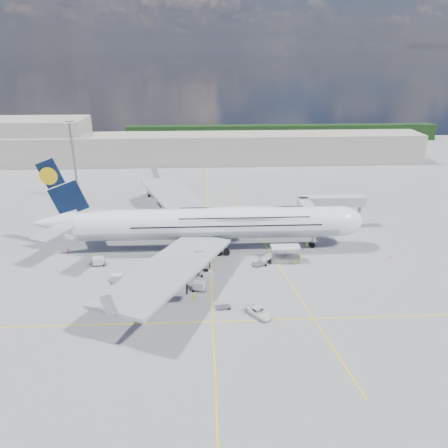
{
  "coord_description": "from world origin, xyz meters",
  "views": [
    {
      "loc": [
        -1.16,
        -85.57,
        45.57
      ],
      "look_at": [
        3.34,
        8.0,
        7.37
      ],
      "focal_mm": 35.0,
      "sensor_mm": 36.0,
      "label": 1
    }
  ],
  "objects_px": {
    "airliner": "(211,223)",
    "baggage_tug": "(206,273)",
    "dolly_back": "(98,261)",
    "dolly_nose_near": "(259,264)",
    "catering_truck_inner": "(176,214)",
    "catering_truck_outer": "(156,193)",
    "cone_wing_right_inner": "(202,266)",
    "cone_nose": "(390,256)",
    "cone_wing_right_outer": "(166,286)",
    "cargo_loader": "(284,256)",
    "cone_wing_left_inner": "(207,233)",
    "light_mast": "(74,162)",
    "crew_loader": "(295,262)",
    "cone_wing_left_outer": "(188,211)",
    "dolly_row_a": "(117,278)",
    "service_van": "(259,312)",
    "crew_wing": "(177,289)",
    "dolly_row_b": "(137,283)",
    "cone_tail": "(68,249)",
    "crew_tug": "(194,298)",
    "crew_nose": "(307,244)",
    "jet_bridge": "(322,205)",
    "dolly_row_c": "(199,286)",
    "crew_van": "(300,258)",
    "dolly_nose_far": "(223,307)"
  },
  "relations": [
    {
      "from": "crew_tug",
      "to": "dolly_row_a",
      "type": "bearing_deg",
      "value": 171.06
    },
    {
      "from": "dolly_nose_near",
      "to": "baggage_tug",
      "type": "relative_size",
      "value": 1.33
    },
    {
      "from": "cone_wing_left_inner",
      "to": "cone_wing_right_outer",
      "type": "height_order",
      "value": "cone_wing_right_outer"
    },
    {
      "from": "crew_van",
      "to": "cone_tail",
      "type": "height_order",
      "value": "crew_van"
    },
    {
      "from": "jet_bridge",
      "to": "cone_nose",
      "type": "relative_size",
      "value": 38.26
    },
    {
      "from": "light_mast",
      "to": "cone_wing_left_inner",
      "type": "bearing_deg",
      "value": -33.23
    },
    {
      "from": "dolly_nose_far",
      "to": "catering_truck_outer",
      "type": "distance_m",
      "value": 68.72
    },
    {
      "from": "cone_nose",
      "to": "cone_wing_left_outer",
      "type": "distance_m",
      "value": 57.81
    },
    {
      "from": "catering_truck_inner",
      "to": "crew_wing",
      "type": "bearing_deg",
      "value": -112.64
    },
    {
      "from": "jet_bridge",
      "to": "catering_truck_outer",
      "type": "distance_m",
      "value": 55.29
    },
    {
      "from": "catering_truck_inner",
      "to": "cone_nose",
      "type": "height_order",
      "value": "catering_truck_inner"
    },
    {
      "from": "catering_truck_outer",
      "to": "cone_wing_right_inner",
      "type": "relative_size",
      "value": 10.49
    },
    {
      "from": "crew_loader",
      "to": "jet_bridge",
      "type": "bearing_deg",
      "value": 88.41
    },
    {
      "from": "crew_van",
      "to": "dolly_nose_far",
      "type": "bearing_deg",
      "value": 105.64
    },
    {
      "from": "dolly_row_a",
      "to": "cone_wing_right_inner",
      "type": "distance_m",
      "value": 18.68
    },
    {
      "from": "catering_truck_inner",
      "to": "cone_wing_right_inner",
      "type": "distance_m",
      "value": 29.33
    },
    {
      "from": "dolly_nose_far",
      "to": "service_van",
      "type": "height_order",
      "value": "service_van"
    },
    {
      "from": "dolly_row_a",
      "to": "light_mast",
      "type": "bearing_deg",
      "value": 114.21
    },
    {
      "from": "light_mast",
      "to": "crew_nose",
      "type": "height_order",
      "value": "light_mast"
    },
    {
      "from": "cargo_loader",
      "to": "cone_wing_left_inner",
      "type": "bearing_deg",
      "value": 136.88
    },
    {
      "from": "cone_nose",
      "to": "service_van",
      "type": "bearing_deg",
      "value": -146.38
    },
    {
      "from": "cone_nose",
      "to": "cone_wing_left_inner",
      "type": "distance_m",
      "value": 45.19
    },
    {
      "from": "cone_wing_right_outer",
      "to": "catering_truck_inner",
      "type": "bearing_deg",
      "value": 89.84
    },
    {
      "from": "light_mast",
      "to": "cone_nose",
      "type": "relative_size",
      "value": 51.9
    },
    {
      "from": "catering_truck_inner",
      "to": "cone_tail",
      "type": "distance_m",
      "value": 30.96
    },
    {
      "from": "crew_nose",
      "to": "cone_tail",
      "type": "bearing_deg",
      "value": 134.45
    },
    {
      "from": "jet_bridge",
      "to": "dolly_row_c",
      "type": "distance_m",
      "value": 44.51
    },
    {
      "from": "dolly_back",
      "to": "dolly_nose_near",
      "type": "relative_size",
      "value": 0.87
    },
    {
      "from": "cone_tail",
      "to": "dolly_row_c",
      "type": "bearing_deg",
      "value": -32.4
    },
    {
      "from": "cargo_loader",
      "to": "dolly_back",
      "type": "xyz_separation_m",
      "value": [
        -41.87,
        -0.03,
        -0.21
      ]
    },
    {
      "from": "dolly_row_b",
      "to": "cone_tail",
      "type": "distance_m",
      "value": 25.37
    },
    {
      "from": "crew_wing",
      "to": "cone_wing_right_outer",
      "type": "bearing_deg",
      "value": 61.98
    },
    {
      "from": "crew_loader",
      "to": "cone_wing_left_outer",
      "type": "height_order",
      "value": "crew_loader"
    },
    {
      "from": "dolly_row_a",
      "to": "jet_bridge",
      "type": "bearing_deg",
      "value": 29.8
    },
    {
      "from": "dolly_row_c",
      "to": "crew_nose",
      "type": "distance_m",
      "value": 32.27
    },
    {
      "from": "crew_tug",
      "to": "dolly_row_b",
      "type": "bearing_deg",
      "value": 167.01
    },
    {
      "from": "dolly_row_a",
      "to": "crew_loader",
      "type": "height_order",
      "value": "dolly_row_a"
    },
    {
      "from": "crew_nose",
      "to": "crew_van",
      "type": "relative_size",
      "value": 0.91
    },
    {
      "from": "dolly_back",
      "to": "service_van",
      "type": "relative_size",
      "value": 0.6
    },
    {
      "from": "cone_wing_left_inner",
      "to": "dolly_nose_far",
      "type": "bearing_deg",
      "value": -85.8
    },
    {
      "from": "airliner",
      "to": "baggage_tug",
      "type": "height_order",
      "value": "airliner"
    },
    {
      "from": "cargo_loader",
      "to": "cone_wing_right_outer",
      "type": "xyz_separation_m",
      "value": [
        -26.06,
        -10.54,
        -0.95
      ]
    },
    {
      "from": "cone_nose",
      "to": "cone_wing_right_outer",
      "type": "xyz_separation_m",
      "value": [
        -51.22,
        -11.46,
        0.06
      ]
    },
    {
      "from": "service_van",
      "to": "cone_wing_right_inner",
      "type": "bearing_deg",
      "value": 82.14
    },
    {
      "from": "dolly_nose_near",
      "to": "crew_loader",
      "type": "distance_m",
      "value": 7.96
    },
    {
      "from": "cone_tail",
      "to": "jet_bridge",
      "type": "bearing_deg",
      "value": 8.91
    },
    {
      "from": "catering_truck_inner",
      "to": "catering_truck_outer",
      "type": "relative_size",
      "value": 1.32
    },
    {
      "from": "dolly_row_b",
      "to": "crew_nose",
      "type": "height_order",
      "value": "crew_nose"
    },
    {
      "from": "light_mast",
      "to": "catering_truck_inner",
      "type": "bearing_deg",
      "value": -27.16
    },
    {
      "from": "catering_truck_outer",
      "to": "light_mast",
      "type": "bearing_deg",
      "value": -137.57
    }
  ]
}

